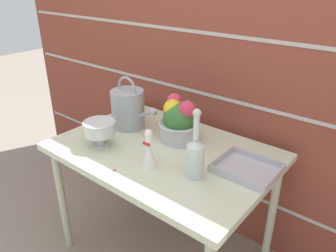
% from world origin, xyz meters
% --- Properties ---
extents(ground_plane, '(12.00, 12.00, 0.00)m').
position_xyz_m(ground_plane, '(0.00, 0.00, 0.00)').
color(ground_plane, gray).
extents(brick_wall, '(3.60, 0.08, 2.20)m').
position_xyz_m(brick_wall, '(0.00, 0.48, 1.10)').
color(brick_wall, brown).
rests_on(brick_wall, ground_plane).
extents(patio_table, '(1.15, 0.79, 0.74)m').
position_xyz_m(patio_table, '(0.00, 0.00, 0.67)').
color(patio_table, beige).
rests_on(patio_table, ground_plane).
extents(watering_can, '(0.34, 0.20, 0.31)m').
position_xyz_m(watering_can, '(-0.34, 0.08, 0.86)').
color(watering_can, '#9EA3A8').
rests_on(watering_can, patio_table).
extents(crystal_pedestal_bowl, '(0.17, 0.17, 0.14)m').
position_xyz_m(crystal_pedestal_bowl, '(-0.29, -0.18, 0.84)').
color(crystal_pedestal_bowl, silver).
rests_on(crystal_pedestal_bowl, patio_table).
extents(flower_planter, '(0.23, 0.23, 0.25)m').
position_xyz_m(flower_planter, '(-0.00, 0.14, 0.85)').
color(flower_planter, '#BCBCC1').
rests_on(flower_planter, patio_table).
extents(glass_decanter, '(0.08, 0.08, 0.33)m').
position_xyz_m(glass_decanter, '(0.28, -0.11, 0.85)').
color(glass_decanter, silver).
rests_on(glass_decanter, patio_table).
extents(figurine_vase, '(0.07, 0.07, 0.19)m').
position_xyz_m(figurine_vase, '(0.05, -0.17, 0.82)').
color(figurine_vase, white).
rests_on(figurine_vase, patio_table).
extents(wire_tray, '(0.29, 0.24, 0.04)m').
position_xyz_m(wire_tray, '(0.44, 0.08, 0.75)').
color(wire_tray, '#B7B7BC').
rests_on(wire_tray, patio_table).
extents(fallen_petal, '(0.01, 0.01, 0.01)m').
position_xyz_m(fallen_petal, '(-0.04, -0.31, 0.74)').
color(fallen_petal, '#E03856').
rests_on(fallen_petal, patio_table).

